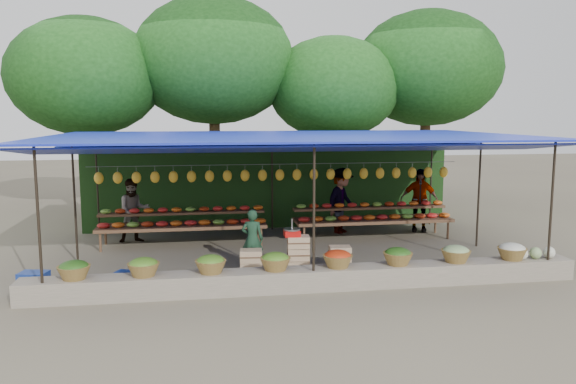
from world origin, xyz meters
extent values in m
plane|color=brown|center=(0.00, 0.00, 0.00)|extent=(60.00, 60.00, 0.00)
cube|color=#6A6455|center=(0.00, -2.75, 0.20)|extent=(10.60, 0.55, 0.40)
cylinder|color=black|center=(-4.80, -2.90, 1.40)|extent=(0.05, 0.05, 2.80)
cylinder|color=black|center=(0.00, -2.90, 1.40)|extent=(0.05, 0.05, 2.80)
cylinder|color=black|center=(4.80, -2.90, 1.40)|extent=(0.05, 0.05, 2.80)
cylinder|color=black|center=(-4.80, 0.00, 1.40)|extent=(0.05, 0.05, 2.80)
cylinder|color=black|center=(4.80, 0.00, 1.40)|extent=(0.05, 0.05, 2.80)
cylinder|color=black|center=(-4.80, 2.90, 1.40)|extent=(0.05, 0.05, 2.80)
cylinder|color=black|center=(0.00, 2.90, 1.40)|extent=(0.05, 0.05, 2.80)
cylinder|color=black|center=(4.80, 2.90, 1.40)|extent=(0.05, 0.05, 2.80)
cube|color=#1727B0|center=(0.00, 0.00, 2.80)|extent=(10.80, 6.60, 0.04)
cube|color=#1727B0|center=(0.00, -2.00, 2.62)|extent=(10.80, 2.19, 0.26)
cube|color=#1727B0|center=(0.00, 2.00, 2.62)|extent=(10.80, 2.19, 0.26)
cylinder|color=gray|center=(0.00, 1.40, 2.02)|extent=(9.60, 0.01, 0.01)
ellipsoid|color=yellow|center=(-4.50, 1.40, 1.74)|extent=(0.23, 0.17, 0.30)
ellipsoid|color=yellow|center=(-4.05, 1.40, 1.74)|extent=(0.23, 0.17, 0.30)
ellipsoid|color=yellow|center=(-3.60, 1.40, 1.74)|extent=(0.23, 0.17, 0.30)
ellipsoid|color=yellow|center=(-3.15, 1.40, 1.74)|extent=(0.23, 0.17, 0.30)
ellipsoid|color=yellow|center=(-2.70, 1.40, 1.74)|extent=(0.23, 0.17, 0.30)
ellipsoid|color=yellow|center=(-2.25, 1.40, 1.74)|extent=(0.23, 0.17, 0.30)
ellipsoid|color=yellow|center=(-1.80, 1.40, 1.74)|extent=(0.23, 0.17, 0.30)
ellipsoid|color=yellow|center=(-1.35, 1.40, 1.74)|extent=(0.23, 0.17, 0.30)
ellipsoid|color=yellow|center=(-0.90, 1.40, 1.74)|extent=(0.23, 0.17, 0.30)
ellipsoid|color=yellow|center=(-0.45, 1.40, 1.74)|extent=(0.23, 0.17, 0.30)
ellipsoid|color=yellow|center=(0.00, 1.40, 1.74)|extent=(0.23, 0.17, 0.30)
ellipsoid|color=yellow|center=(0.45, 1.40, 1.74)|extent=(0.23, 0.17, 0.30)
ellipsoid|color=yellow|center=(0.90, 1.40, 1.74)|extent=(0.23, 0.17, 0.30)
ellipsoid|color=yellow|center=(1.35, 1.40, 1.74)|extent=(0.23, 0.17, 0.30)
ellipsoid|color=yellow|center=(1.80, 1.40, 1.74)|extent=(0.23, 0.17, 0.30)
ellipsoid|color=yellow|center=(2.25, 1.40, 1.74)|extent=(0.23, 0.17, 0.30)
ellipsoid|color=yellow|center=(2.70, 1.40, 1.74)|extent=(0.23, 0.17, 0.30)
ellipsoid|color=yellow|center=(3.15, 1.40, 1.74)|extent=(0.23, 0.17, 0.30)
ellipsoid|color=yellow|center=(3.60, 1.40, 1.74)|extent=(0.23, 0.17, 0.30)
ellipsoid|color=yellow|center=(4.05, 1.40, 1.74)|extent=(0.23, 0.17, 0.30)
ellipsoid|color=yellow|center=(4.50, 1.40, 1.74)|extent=(0.23, 0.17, 0.30)
ellipsoid|color=#265215|center=(-4.30, -2.75, 0.62)|extent=(0.52, 0.52, 0.23)
ellipsoid|color=#45741F|center=(-3.10, -2.75, 0.62)|extent=(0.52, 0.52, 0.23)
ellipsoid|color=#45741F|center=(-1.90, -2.75, 0.62)|extent=(0.52, 0.52, 0.23)
ellipsoid|color=#45741F|center=(-0.70, -2.75, 0.62)|extent=(0.52, 0.52, 0.23)
ellipsoid|color=#A7290D|center=(0.50, -2.75, 0.62)|extent=(0.52, 0.52, 0.23)
ellipsoid|color=#265215|center=(1.70, -2.75, 0.62)|extent=(0.52, 0.52, 0.23)
ellipsoid|color=#86A567|center=(2.90, -2.75, 0.62)|extent=(0.52, 0.52, 0.23)
ellipsoid|color=beige|center=(4.10, -2.75, 0.62)|extent=(0.52, 0.52, 0.23)
cube|color=#1B3F16|center=(0.00, 3.15, 1.25)|extent=(10.60, 0.06, 2.50)
cylinder|color=#3C2615|center=(-5.50, 5.80, 1.98)|extent=(0.36, 0.36, 3.97)
ellipsoid|color=#11380F|center=(-5.50, 5.80, 4.46)|extent=(4.77, 4.77, 3.69)
cylinder|color=#3C2615|center=(-1.50, 6.20, 2.24)|extent=(0.36, 0.36, 4.48)
ellipsoid|color=#11380F|center=(-1.50, 6.20, 5.04)|extent=(5.39, 5.39, 4.17)
cylinder|color=#3C2615|center=(2.50, 5.90, 1.86)|extent=(0.36, 0.36, 3.71)
ellipsoid|color=#11380F|center=(2.50, 5.90, 4.18)|extent=(4.47, 4.47, 3.45)
cylinder|color=#3C2615|center=(6.00, 6.30, 2.18)|extent=(0.36, 0.36, 4.35)
ellipsoid|color=#11380F|center=(6.00, 6.30, 4.90)|extent=(5.24, 5.24, 4.05)
cube|color=#48281C|center=(-2.50, 1.30, 0.50)|extent=(4.20, 0.95, 0.08)
cube|color=#48281C|center=(-2.50, 1.60, 0.78)|extent=(4.20, 0.35, 0.06)
cylinder|color=#48281C|center=(-4.45, 0.90, 0.25)|extent=(0.06, 0.06, 0.50)
cylinder|color=#48281C|center=(-0.55, 0.90, 0.25)|extent=(0.06, 0.06, 0.50)
cylinder|color=#48281C|center=(-4.45, 1.70, 0.25)|extent=(0.06, 0.06, 0.50)
cylinder|color=#48281C|center=(-0.55, 1.70, 0.25)|extent=(0.06, 0.06, 0.50)
ellipsoid|color=red|center=(-4.40, 1.15, 0.60)|extent=(0.31, 0.26, 0.13)
ellipsoid|color=#6AA131|center=(-4.40, 1.60, 0.87)|extent=(0.26, 0.22, 0.12)
ellipsoid|color=#DF5813|center=(-4.05, 1.15, 0.60)|extent=(0.31, 0.26, 0.13)
ellipsoid|color=#A7290D|center=(-4.05, 1.60, 0.87)|extent=(0.26, 0.22, 0.12)
ellipsoid|color=#6AA131|center=(-3.70, 1.15, 0.60)|extent=(0.31, 0.26, 0.13)
ellipsoid|color=red|center=(-3.70, 1.60, 0.87)|extent=(0.26, 0.22, 0.12)
ellipsoid|color=#A7290D|center=(-3.35, 1.15, 0.60)|extent=(0.31, 0.26, 0.13)
ellipsoid|color=#DF5813|center=(-3.35, 1.60, 0.87)|extent=(0.26, 0.22, 0.12)
ellipsoid|color=red|center=(-3.00, 1.15, 0.60)|extent=(0.31, 0.26, 0.13)
ellipsoid|color=red|center=(-3.00, 1.60, 0.87)|extent=(0.26, 0.22, 0.12)
ellipsoid|color=#DF5813|center=(-2.65, 1.15, 0.60)|extent=(0.31, 0.26, 0.13)
ellipsoid|color=#DF5813|center=(-2.65, 1.60, 0.87)|extent=(0.26, 0.22, 0.12)
ellipsoid|color=red|center=(-2.30, 1.15, 0.60)|extent=(0.31, 0.26, 0.13)
ellipsoid|color=#6AA131|center=(-2.30, 1.60, 0.87)|extent=(0.26, 0.22, 0.12)
ellipsoid|color=#DF5813|center=(-1.95, 1.15, 0.60)|extent=(0.31, 0.26, 0.13)
ellipsoid|color=#A7290D|center=(-1.95, 1.60, 0.87)|extent=(0.26, 0.22, 0.12)
ellipsoid|color=#6AA131|center=(-1.60, 1.15, 0.60)|extent=(0.31, 0.26, 0.13)
ellipsoid|color=red|center=(-1.60, 1.60, 0.87)|extent=(0.26, 0.22, 0.12)
ellipsoid|color=#A7290D|center=(-1.25, 1.15, 0.60)|extent=(0.31, 0.26, 0.13)
ellipsoid|color=#DF5813|center=(-1.25, 1.60, 0.87)|extent=(0.26, 0.22, 0.12)
ellipsoid|color=red|center=(-0.90, 1.15, 0.60)|extent=(0.31, 0.26, 0.13)
ellipsoid|color=red|center=(-0.90, 1.60, 0.87)|extent=(0.26, 0.22, 0.12)
ellipsoid|color=#DF5813|center=(-0.55, 1.15, 0.60)|extent=(0.31, 0.26, 0.13)
ellipsoid|color=#DF5813|center=(-0.55, 1.60, 0.87)|extent=(0.26, 0.22, 0.12)
cube|color=#48281C|center=(2.50, 1.30, 0.50)|extent=(4.20, 0.95, 0.08)
cube|color=#48281C|center=(2.50, 1.60, 0.78)|extent=(4.20, 0.35, 0.06)
cylinder|color=#48281C|center=(0.55, 0.90, 0.25)|extent=(0.06, 0.06, 0.50)
cylinder|color=#48281C|center=(4.45, 0.90, 0.25)|extent=(0.06, 0.06, 0.50)
cylinder|color=#48281C|center=(0.55, 1.70, 0.25)|extent=(0.06, 0.06, 0.50)
cylinder|color=#48281C|center=(4.45, 1.70, 0.25)|extent=(0.06, 0.06, 0.50)
ellipsoid|color=red|center=(0.60, 1.15, 0.60)|extent=(0.31, 0.26, 0.13)
ellipsoid|color=#6AA131|center=(0.60, 1.60, 0.87)|extent=(0.26, 0.22, 0.12)
ellipsoid|color=#DF5813|center=(0.95, 1.15, 0.60)|extent=(0.31, 0.26, 0.13)
ellipsoid|color=#A7290D|center=(0.95, 1.60, 0.87)|extent=(0.26, 0.22, 0.12)
ellipsoid|color=#6AA131|center=(1.30, 1.15, 0.60)|extent=(0.31, 0.26, 0.13)
ellipsoid|color=red|center=(1.30, 1.60, 0.87)|extent=(0.26, 0.22, 0.12)
ellipsoid|color=#A7290D|center=(1.65, 1.15, 0.60)|extent=(0.31, 0.26, 0.13)
ellipsoid|color=#DF5813|center=(1.65, 1.60, 0.87)|extent=(0.26, 0.22, 0.12)
ellipsoid|color=red|center=(2.00, 1.15, 0.60)|extent=(0.31, 0.26, 0.13)
ellipsoid|color=red|center=(2.00, 1.60, 0.87)|extent=(0.26, 0.22, 0.12)
ellipsoid|color=#DF5813|center=(2.35, 1.15, 0.60)|extent=(0.31, 0.26, 0.13)
ellipsoid|color=#DF5813|center=(2.35, 1.60, 0.87)|extent=(0.26, 0.22, 0.12)
ellipsoid|color=red|center=(2.70, 1.15, 0.60)|extent=(0.31, 0.26, 0.13)
ellipsoid|color=#6AA131|center=(2.70, 1.60, 0.87)|extent=(0.26, 0.22, 0.12)
ellipsoid|color=#DF5813|center=(3.05, 1.15, 0.60)|extent=(0.31, 0.26, 0.13)
ellipsoid|color=#A7290D|center=(3.05, 1.60, 0.87)|extent=(0.26, 0.22, 0.12)
ellipsoid|color=#6AA131|center=(3.40, 1.15, 0.60)|extent=(0.31, 0.26, 0.13)
ellipsoid|color=red|center=(3.40, 1.60, 0.87)|extent=(0.26, 0.22, 0.12)
ellipsoid|color=#A7290D|center=(3.75, 1.15, 0.60)|extent=(0.31, 0.26, 0.13)
ellipsoid|color=#DF5813|center=(3.75, 1.60, 0.87)|extent=(0.26, 0.22, 0.12)
ellipsoid|color=red|center=(4.10, 1.15, 0.60)|extent=(0.31, 0.26, 0.13)
ellipsoid|color=red|center=(4.10, 1.60, 0.87)|extent=(0.26, 0.22, 0.12)
ellipsoid|color=#DF5813|center=(4.45, 1.15, 0.60)|extent=(0.31, 0.26, 0.13)
ellipsoid|color=#DF5813|center=(4.45, 1.60, 0.87)|extent=(0.26, 0.22, 0.12)
cube|color=tan|center=(-1.04, -1.55, 0.12)|extent=(0.48, 0.38, 0.25)
cube|color=tan|center=(-1.04, -1.55, 0.39)|extent=(0.48, 0.38, 0.25)
cube|color=tan|center=(-0.04, -1.55, 0.12)|extent=(0.48, 0.38, 0.25)
cube|color=tan|center=(-0.04, -1.55, 0.39)|extent=(0.48, 0.38, 0.25)
cube|color=tan|center=(-0.04, -1.55, 0.65)|extent=(0.48, 0.38, 0.25)
cube|color=tan|center=(0.86, -1.55, 0.12)|extent=(0.48, 0.38, 0.25)
cube|color=tan|center=(0.86, -1.55, 0.39)|extent=(0.48, 0.38, 0.25)
cube|color=red|center=(-0.18, -1.55, 0.84)|extent=(0.33, 0.28, 0.13)
cylinder|color=gray|center=(-0.18, -1.55, 0.92)|extent=(0.35, 0.35, 0.03)
cylinder|color=gray|center=(-0.18, -1.55, 1.02)|extent=(0.03, 0.03, 0.24)
imported|color=#1C3E28|center=(-0.97, -1.14, 0.65)|extent=(0.54, 0.42, 1.29)
imported|color=slate|center=(-3.74, 1.86, 0.83)|extent=(0.94, 0.81, 1.66)
imported|color=slate|center=(1.84, 2.11, 0.91)|extent=(1.32, 1.31, 1.82)
imported|color=slate|center=(4.07, 1.99, 0.89)|extent=(1.13, 0.74, 1.78)
cube|color=navy|center=(-3.43, -2.25, 0.17)|extent=(0.67, 0.58, 0.33)
cube|color=navy|center=(-5.25, -1.81, 0.15)|extent=(0.58, 0.47, 0.31)
camera|label=1|loc=(-2.10, -12.86, 3.30)|focal=35.00mm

